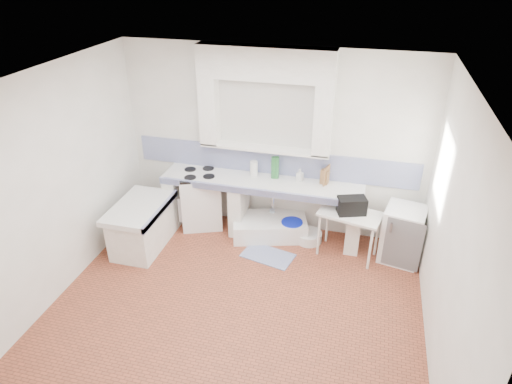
% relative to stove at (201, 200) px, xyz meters
% --- Properties ---
extents(floor, '(4.50, 4.50, 0.00)m').
position_rel_stove_xyz_m(floor, '(1.08, -1.72, -0.43)').
color(floor, '#99482F').
rests_on(floor, ground).
extents(ceiling, '(4.50, 4.50, 0.00)m').
position_rel_stove_xyz_m(ceiling, '(1.08, -1.72, 2.37)').
color(ceiling, white).
rests_on(ceiling, ground).
extents(wall_back, '(4.50, 0.00, 4.50)m').
position_rel_stove_xyz_m(wall_back, '(1.08, 0.28, 0.97)').
color(wall_back, white).
rests_on(wall_back, ground).
extents(wall_front, '(4.50, 0.00, 4.50)m').
position_rel_stove_xyz_m(wall_front, '(1.08, -3.72, 0.97)').
color(wall_front, white).
rests_on(wall_front, ground).
extents(wall_left, '(0.00, 4.50, 4.50)m').
position_rel_stove_xyz_m(wall_left, '(-1.17, -1.72, 0.97)').
color(wall_left, white).
rests_on(wall_left, ground).
extents(wall_right, '(0.00, 4.50, 4.50)m').
position_rel_stove_xyz_m(wall_right, '(3.33, -1.72, 0.97)').
color(wall_right, white).
rests_on(wall_right, ground).
extents(alcove_mass, '(1.90, 0.25, 0.45)m').
position_rel_stove_xyz_m(alcove_mass, '(0.98, 0.16, 2.14)').
color(alcove_mass, white).
rests_on(alcove_mass, ground).
extents(window_frame, '(0.35, 0.86, 1.06)m').
position_rel_stove_xyz_m(window_frame, '(3.51, -0.52, 1.17)').
color(window_frame, '#372011').
rests_on(window_frame, ground).
extents(lace_valance, '(0.01, 0.84, 0.24)m').
position_rel_stove_xyz_m(lace_valance, '(3.36, -0.52, 1.55)').
color(lace_valance, white).
rests_on(lace_valance, ground).
extents(counter_slab, '(3.00, 0.60, 0.08)m').
position_rel_stove_xyz_m(counter_slab, '(0.98, -0.02, 0.43)').
color(counter_slab, white).
rests_on(counter_slab, ground).
extents(counter_lip, '(3.00, 0.04, 0.10)m').
position_rel_stove_xyz_m(counter_lip, '(0.98, -0.30, 0.43)').
color(counter_lip, navy).
rests_on(counter_lip, ground).
extents(counter_pier_left, '(0.20, 0.55, 0.82)m').
position_rel_stove_xyz_m(counter_pier_left, '(-0.42, -0.02, -0.02)').
color(counter_pier_left, white).
rests_on(counter_pier_left, ground).
extents(counter_pier_mid, '(0.20, 0.55, 0.82)m').
position_rel_stove_xyz_m(counter_pier_mid, '(0.63, -0.02, -0.02)').
color(counter_pier_mid, white).
rests_on(counter_pier_mid, ground).
extents(counter_pier_right, '(0.20, 0.55, 0.82)m').
position_rel_stove_xyz_m(counter_pier_right, '(2.38, -0.02, -0.02)').
color(counter_pier_right, white).
rests_on(counter_pier_right, ground).
extents(peninsula_top, '(0.70, 1.10, 0.08)m').
position_rel_stove_xyz_m(peninsula_top, '(-0.62, -0.82, 0.23)').
color(peninsula_top, white).
rests_on(peninsula_top, ground).
extents(peninsula_base, '(0.60, 1.00, 0.62)m').
position_rel_stove_xyz_m(peninsula_base, '(-0.62, -0.82, -0.12)').
color(peninsula_base, white).
rests_on(peninsula_base, ground).
extents(peninsula_lip, '(0.04, 1.10, 0.10)m').
position_rel_stove_xyz_m(peninsula_lip, '(-0.29, -0.82, 0.23)').
color(peninsula_lip, navy).
rests_on(peninsula_lip, ground).
extents(backsplash, '(4.27, 0.03, 0.40)m').
position_rel_stove_xyz_m(backsplash, '(1.08, 0.27, 0.67)').
color(backsplash, navy).
rests_on(backsplash, ground).
extents(stove, '(0.79, 0.77, 0.87)m').
position_rel_stove_xyz_m(stove, '(0.00, 0.00, 0.00)').
color(stove, white).
rests_on(stove, ground).
extents(sink, '(1.23, 0.89, 0.27)m').
position_rel_stove_xyz_m(sink, '(1.13, -0.06, -0.30)').
color(sink, white).
rests_on(sink, ground).
extents(side_table, '(0.93, 0.64, 0.04)m').
position_rel_stove_xyz_m(side_table, '(2.32, -0.27, -0.08)').
color(side_table, white).
rests_on(side_table, ground).
extents(fridge, '(0.62, 0.62, 0.81)m').
position_rel_stove_xyz_m(fridge, '(3.05, -0.16, -0.03)').
color(fridge, white).
rests_on(fridge, ground).
extents(bucket_red, '(0.31, 0.31, 0.25)m').
position_rel_stove_xyz_m(bucket_red, '(0.85, -0.04, -0.31)').
color(bucket_red, '#CF2F44').
rests_on(bucket_red, ground).
extents(bucket_orange, '(0.31, 0.31, 0.26)m').
position_rel_stove_xyz_m(bucket_orange, '(1.22, -0.11, -0.30)').
color(bucket_orange, orange).
rests_on(bucket_orange, ground).
extents(bucket_blue, '(0.40, 0.40, 0.31)m').
position_rel_stove_xyz_m(bucket_blue, '(1.48, -0.08, -0.28)').
color(bucket_blue, '#0B1ED1').
rests_on(bucket_blue, ground).
extents(basin_white, '(0.52, 0.52, 0.15)m').
position_rel_stove_xyz_m(basin_white, '(1.74, -0.07, -0.36)').
color(basin_white, white).
rests_on(basin_white, ground).
extents(water_bottle_a, '(0.09, 0.09, 0.34)m').
position_rel_stove_xyz_m(water_bottle_a, '(1.12, 0.13, -0.26)').
color(water_bottle_a, silver).
rests_on(water_bottle_a, ground).
extents(water_bottle_b, '(0.08, 0.08, 0.28)m').
position_rel_stove_xyz_m(water_bottle_b, '(1.37, 0.11, -0.29)').
color(water_bottle_b, silver).
rests_on(water_bottle_b, ground).
extents(black_bag, '(0.43, 0.33, 0.24)m').
position_rel_stove_xyz_m(black_bag, '(2.32, -0.27, 0.39)').
color(black_bag, black).
rests_on(black_bag, side_table).
extents(green_bottle_a, '(0.10, 0.10, 0.34)m').
position_rel_stove_xyz_m(green_bottle_a, '(1.17, 0.13, 0.64)').
color(green_bottle_a, '#266D33').
rests_on(green_bottle_a, counter_slab).
extents(green_bottle_b, '(0.10, 0.10, 0.34)m').
position_rel_stove_xyz_m(green_bottle_b, '(1.13, 0.13, 0.64)').
color(green_bottle_b, '#266D33').
rests_on(green_bottle_b, counter_slab).
extents(knife_block, '(0.13, 0.11, 0.22)m').
position_rel_stove_xyz_m(knife_block, '(1.89, 0.13, 0.58)').
color(knife_block, '#93633A').
rests_on(knife_block, counter_slab).
extents(cutting_board, '(0.07, 0.20, 0.28)m').
position_rel_stove_xyz_m(cutting_board, '(1.91, 0.13, 0.61)').
color(cutting_board, '#93633A').
rests_on(cutting_board, counter_slab).
extents(paper_towel, '(0.14, 0.14, 0.23)m').
position_rel_stove_xyz_m(paper_towel, '(0.83, 0.13, 0.58)').
color(paper_towel, white).
rests_on(paper_towel, counter_slab).
extents(soap_bottle, '(0.11, 0.11, 0.19)m').
position_rel_stove_xyz_m(soap_bottle, '(1.52, 0.13, 0.56)').
color(soap_bottle, white).
rests_on(soap_bottle, counter_slab).
extents(rug, '(0.81, 0.57, 0.01)m').
position_rel_stove_xyz_m(rug, '(1.23, -0.60, -0.43)').
color(rug, navy).
rests_on(rug, ground).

